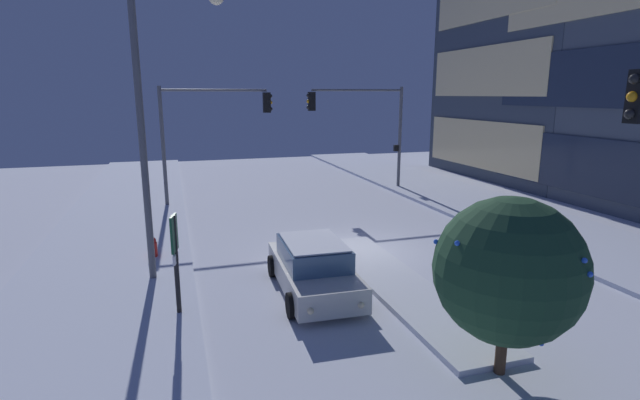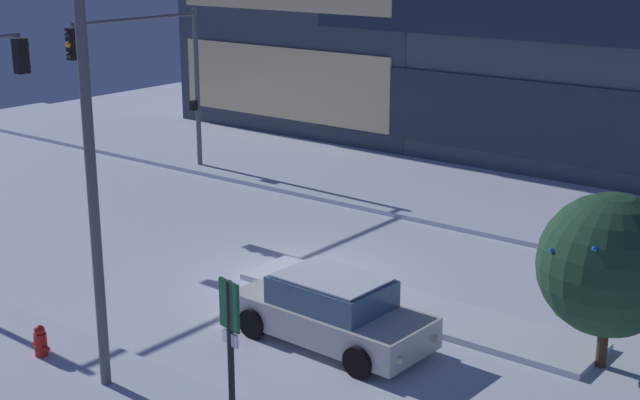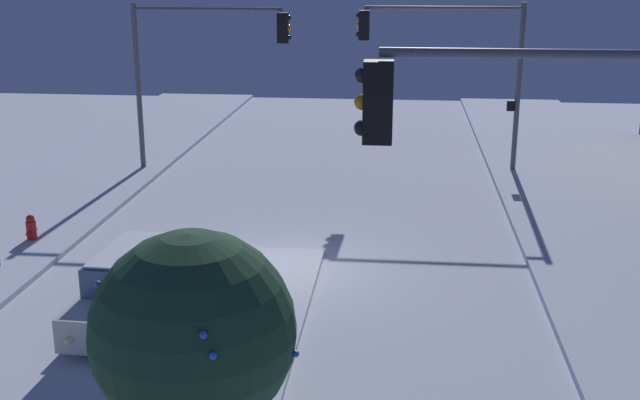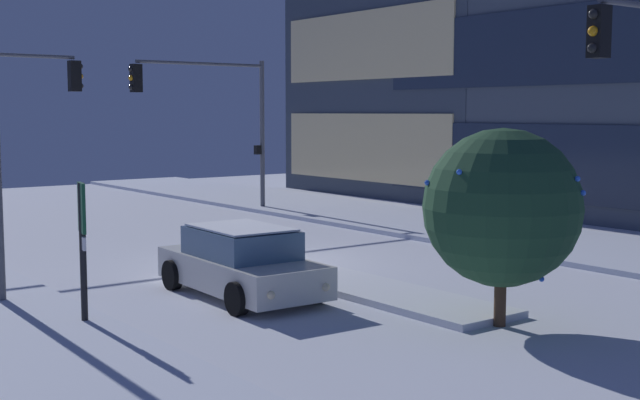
{
  "view_description": "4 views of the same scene",
  "coord_description": "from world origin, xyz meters",
  "px_view_note": "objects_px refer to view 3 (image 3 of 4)",
  "views": [
    {
      "loc": [
        15.1,
        -6.16,
        5.47
      ],
      "look_at": [
        -0.7,
        -1.25,
        1.8
      ],
      "focal_mm": 26.79,
      "sensor_mm": 36.0,
      "label": 1
    },
    {
      "loc": [
        13.79,
        -16.91,
        8.37
      ],
      "look_at": [
        0.01,
        0.82,
        1.86
      ],
      "focal_mm": 51.31,
      "sensor_mm": 36.0,
      "label": 2
    },
    {
      "loc": [
        17.65,
        2.62,
        6.99
      ],
      "look_at": [
        0.54,
        0.82,
        1.94
      ],
      "focal_mm": 44.48,
      "sensor_mm": 36.0,
      "label": 3
    },
    {
      "loc": [
        18.03,
        -11.91,
        3.9
      ],
      "look_at": [
        1.45,
        0.65,
        1.73
      ],
      "focal_mm": 47.52,
      "sensor_mm": 36.0,
      "label": 4
    }
  ],
  "objects_px": {
    "car_near": "(144,285)",
    "traffic_light_corner_far_right": "(582,200)",
    "traffic_light_corner_far_left": "(454,55)",
    "traffic_light_corner_near_left": "(200,54)",
    "fire_hydrant": "(31,230)",
    "decorated_tree_median": "(193,332)"
  },
  "relations": [
    {
      "from": "fire_hydrant",
      "to": "traffic_light_corner_far_left",
      "type": "bearing_deg",
      "value": 128.67
    },
    {
      "from": "fire_hydrant",
      "to": "decorated_tree_median",
      "type": "bearing_deg",
      "value": 36.89
    },
    {
      "from": "traffic_light_corner_far_right",
      "to": "traffic_light_corner_near_left",
      "type": "distance_m",
      "value": 19.49
    },
    {
      "from": "car_near",
      "to": "decorated_tree_median",
      "type": "height_order",
      "value": "decorated_tree_median"
    },
    {
      "from": "traffic_light_corner_far_right",
      "to": "traffic_light_corner_near_left",
      "type": "bearing_deg",
      "value": -62.03
    },
    {
      "from": "traffic_light_corner_far_left",
      "to": "traffic_light_corner_near_left",
      "type": "xyz_separation_m",
      "value": [
        1.07,
        -8.62,
        0.04
      ]
    },
    {
      "from": "car_near",
      "to": "traffic_light_corner_far_right",
      "type": "distance_m",
      "value": 9.71
    },
    {
      "from": "traffic_light_corner_far_left",
      "to": "fire_hydrant",
      "type": "bearing_deg",
      "value": 38.67
    },
    {
      "from": "traffic_light_corner_near_left",
      "to": "fire_hydrant",
      "type": "height_order",
      "value": "traffic_light_corner_near_left"
    },
    {
      "from": "fire_hydrant",
      "to": "decorated_tree_median",
      "type": "height_order",
      "value": "decorated_tree_median"
    },
    {
      "from": "car_near",
      "to": "traffic_light_corner_far_left",
      "type": "relative_size",
      "value": 0.77
    },
    {
      "from": "decorated_tree_median",
      "to": "traffic_light_corner_far_left",
      "type": "bearing_deg",
      "value": 166.16
    },
    {
      "from": "car_near",
      "to": "traffic_light_corner_far_left",
      "type": "bearing_deg",
      "value": 154.55
    },
    {
      "from": "traffic_light_corner_far_left",
      "to": "traffic_light_corner_near_left",
      "type": "relative_size",
      "value": 1.01
    },
    {
      "from": "traffic_light_corner_far_right",
      "to": "decorated_tree_median",
      "type": "bearing_deg",
      "value": -2.01
    },
    {
      "from": "car_near",
      "to": "traffic_light_corner_far_left",
      "type": "xyz_separation_m",
      "value": [
        -13.12,
        6.89,
        3.41
      ]
    },
    {
      "from": "car_near",
      "to": "fire_hydrant",
      "type": "xyz_separation_m",
      "value": [
        -4.09,
        -4.39,
        -0.32
      ]
    },
    {
      "from": "traffic_light_corner_far_right",
      "to": "fire_hydrant",
      "type": "bearing_deg",
      "value": -38.12
    },
    {
      "from": "traffic_light_corner_far_right",
      "to": "traffic_light_corner_near_left",
      "type": "xyz_separation_m",
      "value": [
        -17.22,
        -9.14,
        -0.11
      ]
    },
    {
      "from": "traffic_light_corner_far_left",
      "to": "decorated_tree_median",
      "type": "distance_m",
      "value": 18.75
    },
    {
      "from": "traffic_light_corner_far_right",
      "to": "traffic_light_corner_far_left",
      "type": "bearing_deg",
      "value": -88.37
    },
    {
      "from": "car_near",
      "to": "traffic_light_corner_far_right",
      "type": "relative_size",
      "value": 0.73
    }
  ]
}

